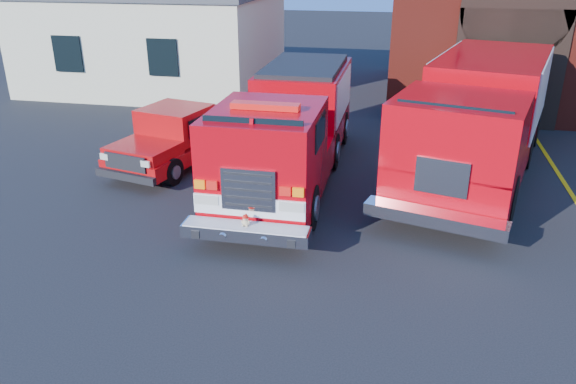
% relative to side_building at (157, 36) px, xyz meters
% --- Properties ---
extents(ground, '(100.00, 100.00, 0.00)m').
position_rel_side_building_xyz_m(ground, '(9.00, -13.00, -2.20)').
color(ground, black).
rests_on(ground, ground).
extents(parking_stripe_mid, '(0.12, 3.00, 0.01)m').
position_rel_side_building_xyz_m(parking_stripe_mid, '(15.50, -9.00, -2.20)').
color(parking_stripe_mid, gold).
rests_on(parking_stripe_mid, ground).
extents(parking_stripe_far, '(0.12, 3.00, 0.01)m').
position_rel_side_building_xyz_m(parking_stripe_far, '(15.50, -6.00, -2.20)').
color(parking_stripe_far, gold).
rests_on(parking_stripe_far, ground).
extents(side_building, '(10.20, 8.20, 4.35)m').
position_rel_side_building_xyz_m(side_building, '(0.00, 0.00, 0.00)').
color(side_building, beige).
rests_on(side_building, ground).
extents(fire_engine, '(2.60, 8.88, 2.73)m').
position_rel_side_building_xyz_m(fire_engine, '(8.22, -10.17, -0.79)').
color(fire_engine, black).
rests_on(fire_engine, ground).
extents(pickup_truck, '(2.95, 5.41, 1.68)m').
position_rel_side_building_xyz_m(pickup_truck, '(4.87, -9.55, -1.41)').
color(pickup_truck, black).
rests_on(pickup_truck, ground).
extents(secondary_truck, '(5.15, 9.72, 3.02)m').
position_rel_side_building_xyz_m(secondary_truck, '(13.16, -8.74, -0.56)').
color(secondary_truck, black).
rests_on(secondary_truck, ground).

